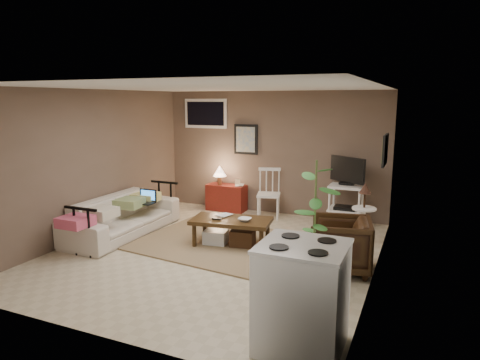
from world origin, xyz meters
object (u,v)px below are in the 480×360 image
at_px(coffee_table, 231,230).
at_px(armchair, 340,242).
at_px(spindle_chair, 269,195).
at_px(sofa, 123,210).
at_px(tv_stand, 346,190).
at_px(side_table, 364,207).
at_px(stove, 302,297).
at_px(potted_plant, 315,222).
at_px(red_console, 226,195).

distance_m(coffee_table, armchair, 1.75).
height_order(spindle_chair, armchair, spindle_chair).
bearing_deg(coffee_table, spindle_chair, 90.77).
xyz_separation_m(sofa, tv_stand, (3.33, 1.99, 0.23)).
relative_size(sofa, side_table, 2.22).
distance_m(sofa, stove, 4.17).
distance_m(coffee_table, potted_plant, 1.99).
bearing_deg(spindle_chair, armchair, -50.01).
relative_size(tv_stand, armchair, 1.59).
bearing_deg(stove, coffee_table, 127.69).
xyz_separation_m(armchair, potted_plant, (-0.16, -0.79, 0.46)).
bearing_deg(stove, potted_plant, 98.85).
relative_size(spindle_chair, potted_plant, 0.59).
xyz_separation_m(coffee_table, stove, (1.74, -2.25, 0.24)).
distance_m(coffee_table, red_console, 2.18).
distance_m(red_console, side_table, 3.07).
xyz_separation_m(spindle_chair, potted_plant, (1.58, -2.87, 0.41)).
bearing_deg(tv_stand, armchair, -82.11).
height_order(tv_stand, stove, tv_stand).
xyz_separation_m(red_console, armchair, (2.72, -2.23, 0.07)).
distance_m(tv_stand, armchair, 2.12).
distance_m(sofa, side_table, 3.91).
xyz_separation_m(tv_stand, armchair, (0.29, -2.08, -0.27)).
height_order(spindle_chair, side_table, side_table).
relative_size(sofa, armchair, 2.79).
xyz_separation_m(armchair, stove, (0.02, -1.96, 0.10)).
xyz_separation_m(sofa, armchair, (3.61, -0.10, -0.04)).
bearing_deg(stove, armchair, 90.58).
height_order(red_console, side_table, side_table).
height_order(coffee_table, sofa, sofa).
xyz_separation_m(side_table, stove, (-0.12, -3.13, -0.12)).
xyz_separation_m(tv_stand, stove, (0.31, -4.04, -0.16)).
xyz_separation_m(coffee_table, armchair, (1.72, -0.30, 0.14)).
relative_size(coffee_table, stove, 1.29).
distance_m(coffee_table, tv_stand, 2.33).
relative_size(red_console, stove, 0.92).
bearing_deg(red_console, armchair, -39.34).
distance_m(sofa, tv_stand, 3.88).
relative_size(armchair, stove, 0.78).
relative_size(sofa, tv_stand, 1.75).
xyz_separation_m(coffee_table, red_console, (-1.00, 1.94, 0.06)).
bearing_deg(potted_plant, side_table, 81.20).
bearing_deg(side_table, coffee_table, -154.76).
bearing_deg(spindle_chair, red_console, 171.11).
relative_size(red_console, potted_plant, 0.58).
bearing_deg(armchair, tv_stand, 176.48).
bearing_deg(side_table, armchair, -96.88).
distance_m(red_console, armchair, 3.52).
height_order(spindle_chair, potted_plant, potted_plant).
bearing_deg(coffee_table, sofa, -174.04).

